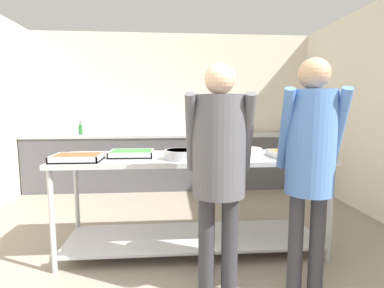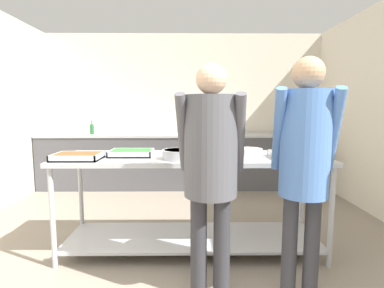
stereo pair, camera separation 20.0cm
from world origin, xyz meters
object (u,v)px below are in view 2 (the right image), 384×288
(serving_tray_roast, at_px, (132,153))
(water_bottle, at_px, (92,128))
(sauce_pan, at_px, (180,154))
(broccoli_bowl, at_px, (218,149))
(serving_tray_greens, at_px, (298,155))
(guest_serving_left, at_px, (211,158))
(plate_stack, at_px, (248,152))
(guest_serving_right, at_px, (305,154))
(serving_tray_vegetables, at_px, (78,157))

(serving_tray_roast, height_order, water_bottle, water_bottle)
(sauce_pan, xyz_separation_m, broccoli_bowl, (0.37, 0.32, -0.00))
(serving_tray_greens, height_order, guest_serving_left, guest_serving_left)
(broccoli_bowl, bearing_deg, plate_stack, -16.31)
(plate_stack, distance_m, guest_serving_right, 0.89)
(plate_stack, bearing_deg, serving_tray_greens, -23.76)
(serving_tray_vegetables, relative_size, plate_stack, 1.45)
(guest_serving_right, bearing_deg, serving_tray_vegetables, 160.64)
(serving_tray_roast, distance_m, guest_serving_left, 1.02)
(serving_tray_vegetables, bearing_deg, guest_serving_right, -19.36)
(serving_tray_vegetables, distance_m, broccoli_bowl, 1.30)
(serving_tray_roast, distance_m, water_bottle, 2.51)
(sauce_pan, relative_size, broccoli_bowl, 1.96)
(serving_tray_vegetables, distance_m, serving_tray_greens, 1.95)
(plate_stack, relative_size, guest_serving_left, 0.16)
(broccoli_bowl, bearing_deg, guest_serving_right, -62.81)
(broccoli_bowl, height_order, water_bottle, water_bottle)
(serving_tray_roast, distance_m, broccoli_bowl, 0.83)
(serving_tray_greens, distance_m, guest_serving_right, 0.72)
(serving_tray_vegetables, xyz_separation_m, sauce_pan, (0.88, 0.01, 0.02))
(broccoli_bowl, distance_m, serving_tray_greens, 0.74)
(water_bottle, bearing_deg, sauce_pan, -57.62)
(sauce_pan, distance_m, serving_tray_greens, 1.07)
(plate_stack, xyz_separation_m, serving_tray_greens, (0.41, -0.18, -0.00))
(serving_tray_vegetables, bearing_deg, broccoli_bowl, 15.02)
(water_bottle, bearing_deg, guest_serving_left, -59.29)
(guest_serving_left, height_order, water_bottle, guest_serving_left)
(sauce_pan, bearing_deg, plate_stack, 20.13)
(serving_tray_greens, height_order, water_bottle, water_bottle)
(serving_tray_roast, bearing_deg, water_bottle, 115.89)
(plate_stack, height_order, guest_serving_right, guest_serving_right)
(serving_tray_roast, relative_size, water_bottle, 1.75)
(serving_tray_roast, relative_size, sauce_pan, 0.89)
(serving_tray_greens, bearing_deg, water_bottle, 137.61)
(serving_tray_greens, bearing_deg, guest_serving_right, -107.10)
(sauce_pan, relative_size, guest_serving_right, 0.26)
(sauce_pan, bearing_deg, guest_serving_left, -67.31)
(serving_tray_greens, distance_m, guest_serving_left, 1.04)
(broccoli_bowl, xyz_separation_m, water_bottle, (-1.92, 2.12, 0.07))
(serving_tray_vegetables, distance_m, guest_serving_right, 1.84)
(sauce_pan, distance_m, broccoli_bowl, 0.49)
(guest_serving_left, relative_size, guest_serving_right, 0.98)
(serving_tray_greens, xyz_separation_m, guest_serving_right, (-0.21, -0.68, 0.12))
(serving_tray_greens, bearing_deg, guest_serving_left, -143.47)
(serving_tray_vegetables, relative_size, guest_serving_left, 0.24)
(plate_stack, relative_size, serving_tray_greens, 0.56)
(serving_tray_roast, height_order, guest_serving_left, guest_serving_left)
(serving_tray_vegetables, height_order, serving_tray_roast, same)
(plate_stack, bearing_deg, guest_serving_right, -76.81)
(sauce_pan, xyz_separation_m, plate_stack, (0.65, 0.24, -0.02))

